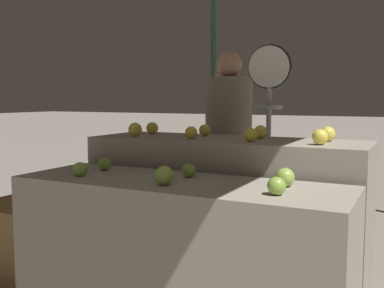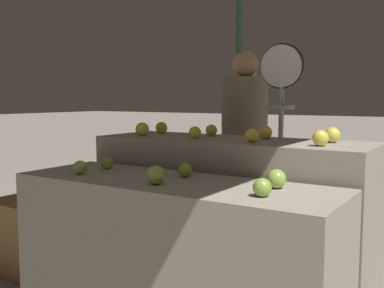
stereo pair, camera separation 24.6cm
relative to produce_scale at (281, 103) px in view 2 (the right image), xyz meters
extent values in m
cylinder|color=#33513D|center=(-1.23, 1.77, 0.06)|extent=(0.07, 0.07, 2.45)
cube|color=gray|center=(-0.06, -1.25, -0.77)|extent=(1.66, 0.55, 0.80)
cube|color=gray|center=(-0.06, -0.65, -0.69)|extent=(1.66, 0.55, 0.96)
sphere|color=#8EB247|center=(-0.57, -1.36, -0.33)|extent=(0.07, 0.07, 0.07)
sphere|color=#8EB247|center=(-0.07, -1.37, -0.32)|extent=(0.09, 0.09, 0.09)
sphere|color=#84AD3D|center=(0.46, -1.35, -0.33)|extent=(0.08, 0.08, 0.08)
sphere|color=#7AA338|center=(-0.58, -1.15, -0.33)|extent=(0.07, 0.07, 0.07)
sphere|color=#7AA338|center=(-0.06, -1.14, -0.33)|extent=(0.07, 0.07, 0.07)
sphere|color=#8EB247|center=(0.44, -1.16, -0.32)|extent=(0.09, 0.09, 0.09)
sphere|color=yellow|center=(-0.63, -0.76, -0.17)|extent=(0.09, 0.09, 0.09)
sphere|color=gold|center=(-0.24, -0.75, -0.17)|extent=(0.07, 0.07, 0.07)
sphere|color=gold|center=(0.14, -0.77, -0.17)|extent=(0.08, 0.08, 0.08)
sphere|color=yellow|center=(0.52, -0.77, -0.17)|extent=(0.08, 0.08, 0.08)
sphere|color=gold|center=(-0.64, -0.55, -0.17)|extent=(0.08, 0.08, 0.08)
sphere|color=gold|center=(-0.25, -0.53, -0.17)|extent=(0.08, 0.08, 0.08)
sphere|color=yellow|center=(0.12, -0.55, -0.17)|extent=(0.08, 0.08, 0.08)
sphere|color=yellow|center=(0.52, -0.55, -0.17)|extent=(0.08, 0.08, 0.08)
cylinder|color=#99999E|center=(0.00, 0.01, -0.44)|extent=(0.04, 0.04, 1.46)
cylinder|color=black|center=(0.00, 0.01, 0.26)|extent=(0.32, 0.01, 0.32)
cylinder|color=silver|center=(0.00, -0.01, 0.26)|extent=(0.30, 0.02, 0.30)
cylinder|color=#99999E|center=(0.00, -0.01, 0.04)|extent=(0.01, 0.01, 0.14)
cylinder|color=#99999E|center=(0.00, -0.01, -0.03)|extent=(0.20, 0.20, 0.03)
cube|color=#2D2D38|center=(-0.43, 0.30, -0.80)|extent=(0.32, 0.24, 0.73)
cylinder|color=#756656|center=(-0.43, 0.30, -0.12)|extent=(0.47, 0.47, 0.64)
sphere|color=tan|center=(-0.43, 0.30, 0.31)|extent=(0.21, 0.21, 0.21)
cube|color=#2D2D38|center=(-0.78, 1.06, -0.81)|extent=(0.34, 0.27, 0.71)
cylinder|color=#756656|center=(-0.78, 1.06, -0.15)|extent=(0.50, 0.50, 0.62)
sphere|color=tan|center=(-0.78, 1.06, 0.27)|extent=(0.20, 0.20, 0.20)
cube|color=#9E7547|center=(-1.43, -1.01, -0.92)|extent=(0.50, 0.50, 0.50)
camera|label=1|loc=(0.98, -3.13, 0.03)|focal=42.00mm
camera|label=2|loc=(1.19, -3.01, 0.03)|focal=42.00mm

